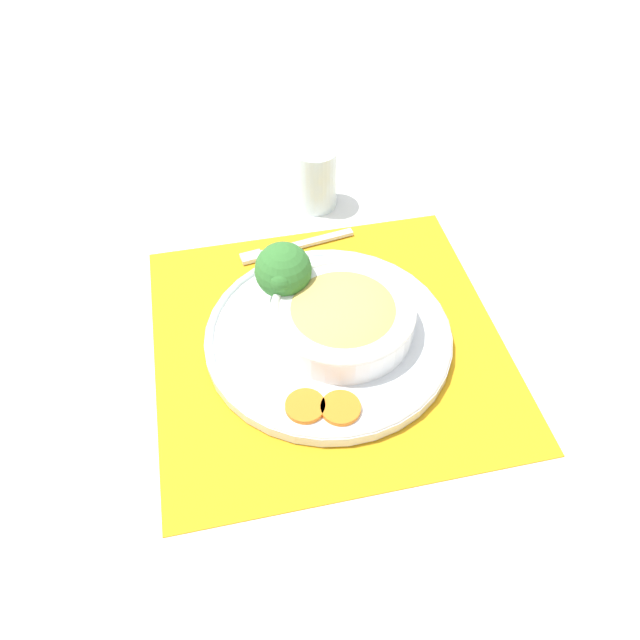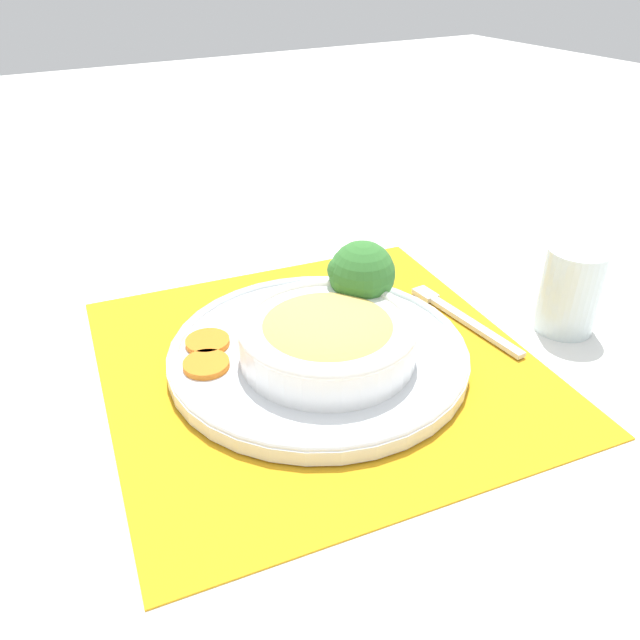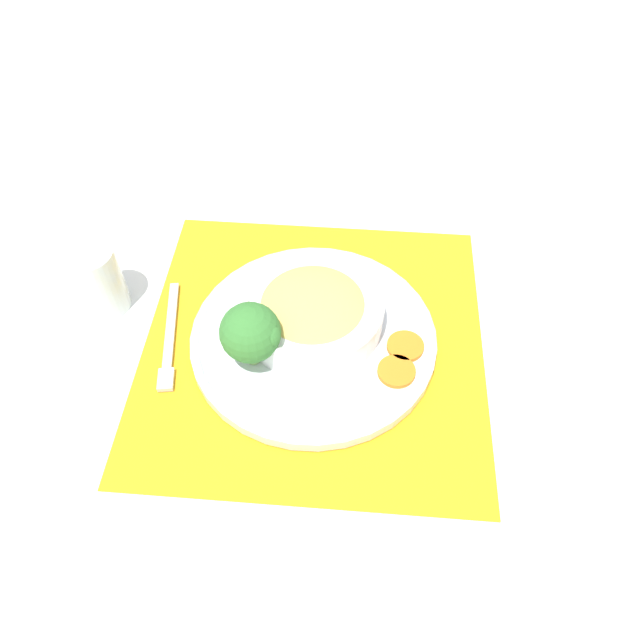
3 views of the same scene
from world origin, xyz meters
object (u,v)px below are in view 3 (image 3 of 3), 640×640
Objects in this scene: fork at (169,345)px; broccoli_floret at (251,333)px; bowl at (313,310)px; water_glass at (98,283)px.

broccoli_floret is at bearing 160.15° from fork.
water_glass is at bearing -12.08° from bowl.
fork is at bearing -17.83° from broccoli_floret.
bowl is 1.83× the size of water_glass.
broccoli_floret is at bearing 151.02° from water_glass.
broccoli_floret is 0.25m from water_glass.
bowl is 0.10m from broccoli_floret.
bowl is 0.30m from water_glass.
water_glass is (0.29, -0.06, -0.00)m from bowl.
water_glass is at bearing -28.98° from broccoli_floret.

